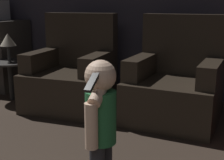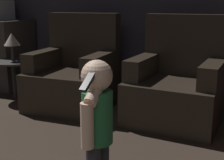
{
  "view_description": "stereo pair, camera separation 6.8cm",
  "coord_description": "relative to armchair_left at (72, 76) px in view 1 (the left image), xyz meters",
  "views": [
    {
      "loc": [
        0.72,
        0.81,
        1.1
      ],
      "look_at": [
        -0.13,
        3.02,
        0.52
      ],
      "focal_mm": 50.0,
      "sensor_mm": 36.0,
      "label": 1
    },
    {
      "loc": [
        0.78,
        0.84,
        1.1
      ],
      "look_at": [
        -0.13,
        3.02,
        0.52
      ],
      "focal_mm": 50.0,
      "sensor_mm": 36.0,
      "label": 2
    }
  ],
  "objects": [
    {
      "name": "person_toddler",
      "position": [
        0.94,
        -1.41,
        0.14
      ],
      "size": [
        0.18,
        0.32,
        0.81
      ],
      "rotation": [
        0.0,
        0.0,
        -1.65
      ],
      "color": "#28282D",
      "rests_on": "ground_plane"
    },
    {
      "name": "armchair_left",
      "position": [
        0.0,
        0.0,
        0.0
      ],
      "size": [
        0.85,
        0.84,
        1.0
      ],
      "rotation": [
        0.0,
        0.0,
        0.03
      ],
      "color": "black",
      "rests_on": "ground_plane"
    },
    {
      "name": "side_table",
      "position": [
        -0.77,
        -0.07,
        0.05
      ],
      "size": [
        0.49,
        0.49,
        0.46
      ],
      "color": "black",
      "rests_on": "ground_plane"
    },
    {
      "name": "lamp",
      "position": [
        -0.77,
        -0.07,
        0.36
      ],
      "size": [
        0.18,
        0.18,
        0.32
      ],
      "color": "#262626",
      "rests_on": "side_table"
    },
    {
      "name": "armchair_right",
      "position": [
        1.13,
        -0.0,
        0.0
      ],
      "size": [
        0.88,
        0.87,
        1.0
      ],
      "rotation": [
        0.0,
        0.0,
        -0.07
      ],
      "color": "black",
      "rests_on": "ground_plane"
    }
  ]
}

